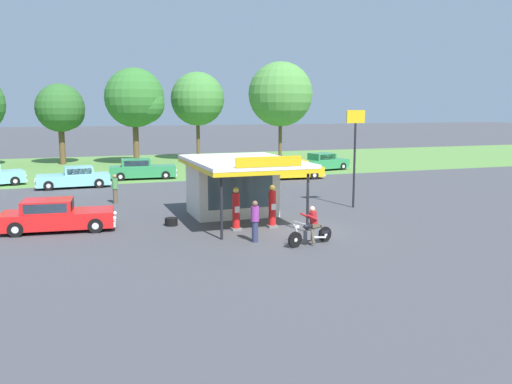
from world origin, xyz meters
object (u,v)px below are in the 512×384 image
Objects in this scene: parked_car_back_row_far_left at (74,178)px; parked_car_back_row_centre_right at (289,170)px; bystander_standing_back_lot at (115,188)px; bystander_admiring_sedan at (255,220)px; roadside_pole_sign at (355,142)px; gas_pump_offside at (272,208)px; parked_car_second_row_spare at (225,165)px; gas_pump_nearside at (236,211)px; spare_tire_stack at (171,222)px; parked_car_back_row_far_right at (323,162)px; motorcycle_with_rider at (311,229)px; parked_car_back_row_right at (141,170)px; featured_classic_sedan at (56,216)px.

parked_car_back_row_far_left is 15.98m from parked_car_back_row_centre_right.
bystander_standing_back_lot is 0.99× the size of bystander_admiring_sedan.
gas_pump_offside is at bearing -152.35° from roadside_pole_sign.
gas_pump_offside is 20.80m from parked_car_second_row_spare.
bystander_admiring_sedan is 9.91m from roadside_pole_sign.
spare_tire_stack is at bearing 143.94° from gas_pump_nearside.
gas_pump_nearside is at bearing -104.61° from parked_car_second_row_spare.
parked_car_back_row_far_right reaches higher than parked_car_back_row_far_left.
spare_tire_stack is (-2.62, 1.91, -0.71)m from gas_pump_nearside.
motorcycle_with_rider reaches higher than parked_car_back_row_right.
bystander_admiring_sedan is (6.82, -18.70, 0.26)m from parked_car_back_row_far_left.
parked_car_back_row_far_right is (14.33, 20.16, -0.20)m from gas_pump_nearside.
parked_car_back_row_right reaches higher than spare_tire_stack.
parked_car_back_row_far_left is 7.81m from bystander_standing_back_lot.
motorcycle_with_rider is 0.43× the size of parked_car_back_row_far_left.
gas_pump_offside is at bearing -99.93° from parked_car_second_row_spare.
parked_car_second_row_spare is at bearing 80.07° from gas_pump_offside.
featured_classic_sedan is at bearing -142.14° from parked_car_back_row_centre_right.
bystander_standing_back_lot is (-4.60, 8.81, 0.01)m from gas_pump_nearside.
bystander_admiring_sedan is at bearing -32.35° from featured_classic_sedan.
gas_pump_offside reaches higher than parked_car_second_row_spare.
bystander_standing_back_lot reaches higher than featured_classic_sedan.
bystander_standing_back_lot is at bearing 125.80° from gas_pump_offside.
parked_car_back_row_centre_right is (10.96, -3.70, -0.04)m from parked_car_back_row_right.
parked_car_second_row_spare is (13.04, 17.93, 0.04)m from featured_classic_sedan.
bystander_standing_back_lot is at bearing 155.62° from roadside_pole_sign.
gas_pump_nearside is 8.12m from featured_classic_sedan.
parked_car_second_row_spare is 20.22m from spare_tire_stack.
roadside_pole_sign reaches higher than parked_car_second_row_spare.
bystander_standing_back_lot is (2.15, -7.51, 0.24)m from parked_car_back_row_far_left.
gas_pump_nearside is at bearing -120.42° from parked_car_back_row_centre_right.
featured_classic_sedan is 9.22m from bystander_admiring_sedan.
bystander_admiring_sedan is (4.68, -11.19, 0.01)m from bystander_standing_back_lot.
parked_car_back_row_centre_right is (7.13, 19.24, 0.03)m from motorcycle_with_rider.
motorcycle_with_rider is 1.28× the size of bystander_standing_back_lot.
parked_car_back_row_far_left is at bearing -148.30° from parked_car_back_row_right.
motorcycle_with_rider reaches higher than parked_car_back_row_centre_right.
parked_car_back_row_centre_right reaches higher than parked_car_back_row_far_left.
motorcycle_with_rider is 0.42× the size of featured_classic_sedan.
parked_car_back_row_far_right is (12.24, 23.68, 0.04)m from motorcycle_with_rider.
featured_classic_sedan is at bearing 172.72° from spare_tire_stack.
bystander_admiring_sedan is 0.32× the size of roadside_pole_sign.
parked_car_back_row_far_right is 0.95× the size of roadside_pole_sign.
gas_pump_offside reaches higher than parked_car_back_row_far_right.
parked_car_back_row_far_left is 12.78m from parked_car_second_row_spare.
bystander_admiring_sedan is at bearing -67.30° from bystander_standing_back_lot.
gas_pump_offside is 17.40m from parked_car_back_row_centre_right.
motorcycle_with_rider is at bearing -59.30° from gas_pump_nearside.
featured_classic_sedan is at bearing 147.65° from bystander_admiring_sedan.
spare_tire_stack is (-4.71, 5.43, -0.47)m from motorcycle_with_rider.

